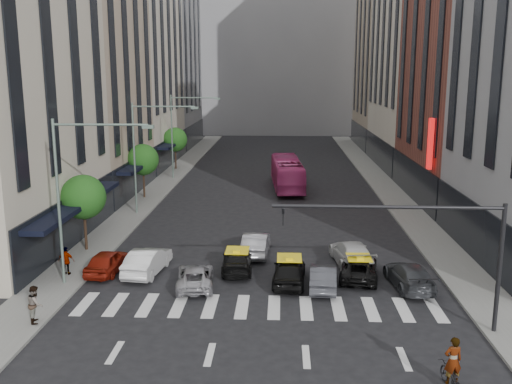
# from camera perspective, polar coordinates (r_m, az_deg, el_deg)

# --- Properties ---
(ground) EXTENTS (160.00, 160.00, 0.00)m
(ground) POSITION_cam_1_polar(r_m,az_deg,el_deg) (27.70, 0.50, -12.66)
(ground) COLOR black
(ground) RESTS_ON ground
(sidewalk_left) EXTENTS (3.00, 96.00, 0.15)m
(sidewalk_left) POSITION_cam_1_polar(r_m,az_deg,el_deg) (57.71, -9.87, 0.28)
(sidewalk_left) COLOR slate
(sidewalk_left) RESTS_ON ground
(sidewalk_right) EXTENTS (3.00, 96.00, 0.15)m
(sidewalk_right) POSITION_cam_1_polar(r_m,az_deg,el_deg) (57.34, 13.19, 0.06)
(sidewalk_right) COLOR slate
(sidewalk_right) RESTS_ON ground
(building_left_b) EXTENTS (8.00, 16.00, 24.00)m
(building_left_b) POSITION_cam_1_polar(r_m,az_deg,el_deg) (56.12, -16.37, 11.92)
(building_left_b) COLOR tan
(building_left_b) RESTS_ON ground
(building_left_c) EXTENTS (8.00, 20.00, 36.00)m
(building_left_c) POSITION_cam_1_polar(r_m,az_deg,el_deg) (73.69, -11.99, 16.69)
(building_left_c) COLOR beige
(building_left_c) RESTS_ON ground
(building_left_d) EXTENTS (8.00, 18.00, 30.00)m
(building_left_d) POSITION_cam_1_polar(r_m,az_deg,el_deg) (92.01, -8.89, 13.92)
(building_left_d) COLOR gray
(building_left_d) RESTS_ON ground
(building_right_b) EXTENTS (8.00, 18.00, 26.00)m
(building_right_b) POSITION_cam_1_polar(r_m,az_deg,el_deg) (54.63, 20.25, 12.74)
(building_right_b) COLOR brown
(building_right_b) RESTS_ON ground
(building_right_d) EXTENTS (8.00, 18.00, 28.00)m
(building_right_d) POSITION_cam_1_polar(r_m,az_deg,el_deg) (91.64, 13.06, 13.14)
(building_right_d) COLOR tan
(building_right_d) RESTS_ON ground
(building_far) EXTENTS (30.00, 10.00, 36.00)m
(building_far) POSITION_cam_1_polar(r_m,az_deg,el_deg) (110.38, 2.20, 15.24)
(building_far) COLOR gray
(building_far) RESTS_ON ground
(tree_near) EXTENTS (2.88, 2.88, 4.95)m
(tree_near) POSITION_cam_1_polar(r_m,az_deg,el_deg) (38.23, -16.88, -0.49)
(tree_near) COLOR black
(tree_near) RESTS_ON sidewalk_left
(tree_mid) EXTENTS (2.88, 2.88, 4.95)m
(tree_mid) POSITION_cam_1_polar(r_m,az_deg,el_deg) (53.32, -11.24, 3.18)
(tree_mid) COLOR black
(tree_mid) RESTS_ON sidewalk_left
(tree_far) EXTENTS (2.88, 2.88, 4.95)m
(tree_far) POSITION_cam_1_polar(r_m,az_deg,el_deg) (68.83, -8.09, 5.21)
(tree_far) COLOR black
(tree_far) RESTS_ON sidewalk_left
(streetlamp_near) EXTENTS (5.38, 0.25, 9.00)m
(streetlamp_near) POSITION_cam_1_polar(r_m,az_deg,el_deg) (31.67, -17.68, 1.13)
(streetlamp_near) COLOR gray
(streetlamp_near) RESTS_ON sidewalk_left
(streetlamp_mid) EXTENTS (5.38, 0.25, 9.00)m
(streetlamp_mid) POSITION_cam_1_polar(r_m,az_deg,el_deg) (46.83, -10.99, 4.79)
(streetlamp_mid) COLOR gray
(streetlamp_mid) RESTS_ON sidewalk_left
(streetlamp_far) EXTENTS (5.38, 0.25, 9.00)m
(streetlamp_far) POSITION_cam_1_polar(r_m,az_deg,el_deg) (62.41, -7.57, 6.63)
(streetlamp_far) COLOR gray
(streetlamp_far) RESTS_ON sidewalk_left
(traffic_signal) EXTENTS (10.10, 0.20, 6.00)m
(traffic_signal) POSITION_cam_1_polar(r_m,az_deg,el_deg) (26.09, 17.62, -4.33)
(traffic_signal) COLOR black
(traffic_signal) RESTS_ON ground
(liberty_sign) EXTENTS (0.30, 0.70, 4.00)m
(liberty_sign) POSITION_cam_1_polar(r_m,az_deg,el_deg) (47.00, 17.04, 4.63)
(liberty_sign) COLOR red
(liberty_sign) RESTS_ON ground
(car_red) EXTENTS (1.98, 4.15, 1.37)m
(car_red) POSITION_cam_1_polar(r_m,az_deg,el_deg) (34.60, -14.63, -6.74)
(car_red) COLOR maroon
(car_red) RESTS_ON ground
(car_white_front) EXTENTS (2.14, 4.72, 1.50)m
(car_white_front) POSITION_cam_1_polar(r_m,az_deg,el_deg) (34.00, -10.80, -6.78)
(car_white_front) COLOR silver
(car_white_front) RESTS_ON ground
(car_silver) EXTENTS (2.42, 4.43, 1.18)m
(car_silver) POSITION_cam_1_polar(r_m,az_deg,el_deg) (31.61, -6.10, -8.39)
(car_silver) COLOR #A8A7AD
(car_silver) RESTS_ON ground
(taxi_left) EXTENTS (1.95, 4.40, 1.26)m
(taxi_left) POSITION_cam_1_polar(r_m,az_deg,el_deg) (33.80, -1.88, -6.90)
(taxi_left) COLOR black
(taxi_left) RESTS_ON ground
(taxi_center) EXTENTS (2.00, 4.44, 1.48)m
(taxi_center) POSITION_cam_1_polar(r_m,az_deg,el_deg) (31.87, 3.34, -7.88)
(taxi_center) COLOR black
(taxi_center) RESTS_ON ground
(car_grey_mid) EXTENTS (1.66, 4.08, 1.32)m
(car_grey_mid) POSITION_cam_1_polar(r_m,az_deg,el_deg) (31.40, 6.71, -8.41)
(car_grey_mid) COLOR #393A3F
(car_grey_mid) RESTS_ON ground
(taxi_right) EXTENTS (2.63, 4.66, 1.23)m
(taxi_right) POSITION_cam_1_polar(r_m,az_deg,el_deg) (33.14, 10.22, -7.50)
(taxi_right) COLOR black
(taxi_right) RESTS_ON ground
(car_grey_curb) EXTENTS (2.37, 4.84, 1.36)m
(car_grey_curb) POSITION_cam_1_polar(r_m,az_deg,el_deg) (32.42, 15.08, -8.06)
(car_grey_curb) COLOR #36383C
(car_grey_curb) RESTS_ON ground
(car_row2_left) EXTENTS (1.80, 4.56, 1.48)m
(car_row2_left) POSITION_cam_1_polar(r_m,az_deg,el_deg) (36.75, 0.00, -5.16)
(car_row2_left) COLOR #A4A4A9
(car_row2_left) RESTS_ON ground
(car_row2_right) EXTENTS (2.61, 5.24, 1.46)m
(car_row2_right) POSITION_cam_1_polar(r_m,az_deg,el_deg) (35.33, 9.55, -6.04)
(car_row2_right) COLOR silver
(car_row2_right) RESTS_ON ground
(bus) EXTENTS (3.40, 11.35, 3.12)m
(bus) POSITION_cam_1_polar(r_m,az_deg,el_deg) (57.35, 3.14, 1.87)
(bus) COLOR #DA408D
(bus) RESTS_ON ground
(motorcycle) EXTENTS (0.94, 1.97, 0.99)m
(motorcycle) POSITION_cam_1_polar(r_m,az_deg,el_deg) (23.21, 18.98, -17.14)
(motorcycle) COLOR black
(motorcycle) RESTS_ON ground
(rider) EXTENTS (0.73, 0.54, 1.85)m
(rider) POSITION_cam_1_polar(r_m,az_deg,el_deg) (22.57, 19.23, -13.97)
(rider) COLOR gray
(rider) RESTS_ON motorcycle
(pedestrian_near) EXTENTS (0.92, 1.03, 1.76)m
(pedestrian_near) POSITION_cam_1_polar(r_m,az_deg,el_deg) (28.67, -21.21, -10.40)
(pedestrian_near) COLOR gray
(pedestrian_near) RESTS_ON sidewalk_left
(pedestrian_far) EXTENTS (0.98, 0.43, 1.64)m
(pedestrian_far) POSITION_cam_1_polar(r_m,az_deg,el_deg) (34.45, -18.44, -6.56)
(pedestrian_far) COLOR gray
(pedestrian_far) RESTS_ON sidewalk_left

